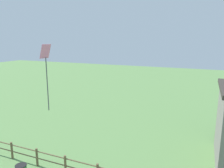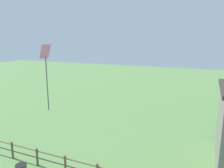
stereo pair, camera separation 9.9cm
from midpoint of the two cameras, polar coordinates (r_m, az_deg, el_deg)
kite_pink_diamond at (r=11.13m, az=-16.58°, el=4.25°), size 0.38×0.57×3.31m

